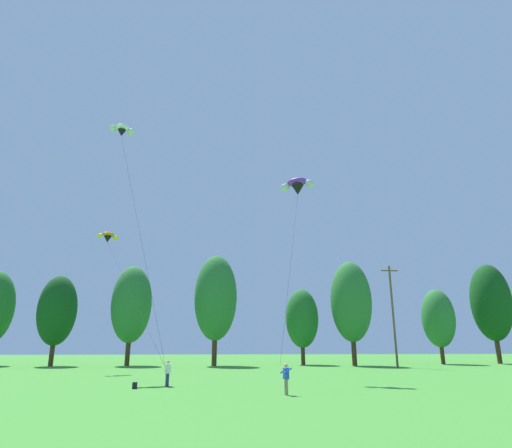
% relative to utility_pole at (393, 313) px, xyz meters
% --- Properties ---
extents(treeline_tree_c, '(4.95, 4.95, 11.67)m').
position_rel_utility_pole_xyz_m(treeline_tree_c, '(-43.28, 6.72, 0.56)').
color(treeline_tree_c, '#472D19').
rests_on(treeline_tree_c, ground_plane).
extents(treeline_tree_d, '(5.37, 5.37, 13.23)m').
position_rel_utility_pole_xyz_m(treeline_tree_d, '(-33.76, 7.31, 1.51)').
color(treeline_tree_d, '#472D19').
rests_on(treeline_tree_d, ground_plane).
extents(treeline_tree_e, '(5.75, 5.75, 14.63)m').
position_rel_utility_pole_xyz_m(treeline_tree_e, '(-22.29, 5.93, 2.36)').
color(treeline_tree_e, '#472D19').
rests_on(treeline_tree_e, ground_plane).
extents(treeline_tree_f, '(4.59, 4.59, 10.33)m').
position_rel_utility_pole_xyz_m(treeline_tree_f, '(-10.10, 7.88, -0.25)').
color(treeline_tree_f, '#472D19').
rests_on(treeline_tree_f, ground_plane).
extents(treeline_tree_g, '(5.53, 5.53, 13.83)m').
position_rel_utility_pole_xyz_m(treeline_tree_g, '(-3.81, 4.81, 1.87)').
color(treeline_tree_g, '#472D19').
rests_on(treeline_tree_g, ground_plane).
extents(treeline_tree_h, '(4.64, 4.64, 10.51)m').
position_rel_utility_pole_xyz_m(treeline_tree_h, '(10.02, 8.10, -0.13)').
color(treeline_tree_h, '#472D19').
rests_on(treeline_tree_h, ground_plane).
extents(treeline_tree_i, '(5.71, 5.71, 14.50)m').
position_rel_utility_pole_xyz_m(treeline_tree_i, '(18.87, 8.72, 2.28)').
color(treeline_tree_i, '#472D19').
rests_on(treeline_tree_i, ground_plane).
extents(utility_pole, '(2.20, 0.26, 12.45)m').
position_rel_utility_pole_xyz_m(utility_pole, '(0.00, 0.00, 0.00)').
color(utility_pole, brown).
rests_on(utility_pole, ground_plane).
extents(kite_flyer_near, '(0.41, 0.60, 1.69)m').
position_rel_utility_pole_xyz_m(kite_flyer_near, '(-25.00, -21.95, -5.51)').
color(kite_flyer_near, navy).
rests_on(kite_flyer_near, ground_plane).
extents(kite_flyer_mid, '(0.64, 0.67, 1.69)m').
position_rel_utility_pole_xyz_m(kite_flyer_mid, '(-17.76, -27.45, -5.50)').
color(kite_flyer_mid, gray).
rests_on(kite_flyer_mid, ground_plane).
extents(parafoil_kite_high_orange, '(10.48, 17.83, 13.77)m').
position_rel_utility_pole_xyz_m(parafoil_kite_high_orange, '(-34.40, -5.12, 7.86)').
color(parafoil_kite_high_orange, orange).
extents(parafoil_kite_mid_purple, '(4.92, 11.98, 15.84)m').
position_rel_utility_pole_xyz_m(parafoil_kite_mid_purple, '(-14.81, -16.77, 10.10)').
color(parafoil_kite_mid_purple, purple).
extents(parafoil_kite_far_white, '(8.38, 11.02, 23.75)m').
position_rel_utility_pole_xyz_m(parafoil_kite_far_white, '(-32.25, -11.69, 17.73)').
color(parafoil_kite_far_white, white).
extents(backpack, '(0.26, 0.34, 0.40)m').
position_rel_utility_pole_xyz_m(backpack, '(-26.88, -23.23, -6.30)').
color(backpack, black).
rests_on(backpack, ground_plane).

